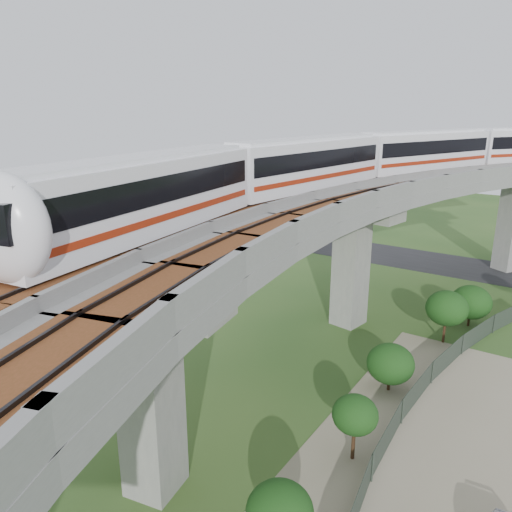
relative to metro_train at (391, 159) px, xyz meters
The scene contains 11 objects.
ground 18.89m from the metro_train, 98.25° to the right, with size 160.00×160.00×0.00m, color #274D1F.
dirt_lot 23.57m from the metro_train, 53.57° to the right, with size 18.00×26.00×0.04m, color gray.
asphalt_road 20.14m from the metro_train, 97.41° to the left, with size 60.00×8.00×0.03m, color #232326.
viaduct 14.66m from the metro_train, 82.83° to the right, with size 19.58×73.98×11.40m.
metro_train is the anchor object (origin of this frame).
fence 19.85m from the metro_train, 61.51° to the right, with size 3.87×38.73×1.50m.
tree_1 12.41m from the metro_train, ahead, with size 2.99×2.99×3.20m.
tree_2 11.76m from the metro_train, 28.48° to the right, with size 2.89×2.89×3.86m.
tree_3 16.23m from the metro_train, 67.37° to the right, with size 2.75×2.75×2.92m.
tree_4 21.36m from the metro_train, 73.57° to the right, with size 2.15×2.15×3.35m.
tree_5 27.18m from the metro_train, 78.17° to the right, with size 2.51×2.51×3.01m.
Camera 1 is at (14.60, -23.13, 16.09)m, focal length 35.00 mm.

